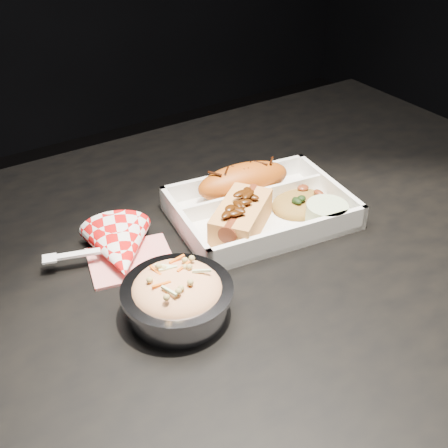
{
  "coord_description": "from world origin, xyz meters",
  "views": [
    {
      "loc": [
        -0.36,
        -0.52,
        1.22
      ],
      "look_at": [
        -0.04,
        -0.02,
        0.81
      ],
      "focal_mm": 45.0,
      "sensor_mm": 36.0,
      "label": 1
    }
  ],
  "objects_px": {
    "dining_table": "(236,293)",
    "foil_coleslaw_cup": "(177,295)",
    "hotdog": "(241,215)",
    "fried_pastry": "(243,181)",
    "napkin_fork": "(120,250)",
    "food_tray": "(260,212)"
  },
  "relations": [
    {
      "from": "dining_table",
      "to": "foil_coleslaw_cup",
      "type": "distance_m",
      "value": 0.2
    },
    {
      "from": "hotdog",
      "to": "fried_pastry",
      "type": "bearing_deg",
      "value": 16.29
    },
    {
      "from": "dining_table",
      "to": "napkin_fork",
      "type": "xyz_separation_m",
      "value": [
        -0.15,
        0.05,
        0.11
      ]
    },
    {
      "from": "dining_table",
      "to": "food_tray",
      "type": "distance_m",
      "value": 0.13
    },
    {
      "from": "food_tray",
      "to": "hotdog",
      "type": "distance_m",
      "value": 0.06
    },
    {
      "from": "napkin_fork",
      "to": "foil_coleslaw_cup",
      "type": "bearing_deg",
      "value": -66.39
    },
    {
      "from": "food_tray",
      "to": "foil_coleslaw_cup",
      "type": "height_order",
      "value": "foil_coleslaw_cup"
    },
    {
      "from": "hotdog",
      "to": "dining_table",
      "type": "bearing_deg",
      "value": -176.47
    },
    {
      "from": "dining_table",
      "to": "napkin_fork",
      "type": "relative_size",
      "value": 7.02
    },
    {
      "from": "fried_pastry",
      "to": "napkin_fork",
      "type": "relative_size",
      "value": 0.88
    },
    {
      "from": "dining_table",
      "to": "fried_pastry",
      "type": "xyz_separation_m",
      "value": [
        0.07,
        0.09,
        0.12
      ]
    },
    {
      "from": "fried_pastry",
      "to": "foil_coleslaw_cup",
      "type": "xyz_separation_m",
      "value": [
        -0.21,
        -0.17,
        -0.0
      ]
    },
    {
      "from": "foil_coleslaw_cup",
      "to": "napkin_fork",
      "type": "height_order",
      "value": "napkin_fork"
    },
    {
      "from": "hotdog",
      "to": "food_tray",
      "type": "bearing_deg",
      "value": -14.18
    },
    {
      "from": "napkin_fork",
      "to": "food_tray",
      "type": "bearing_deg",
      "value": 13.01
    },
    {
      "from": "food_tray",
      "to": "foil_coleslaw_cup",
      "type": "bearing_deg",
      "value": -142.63
    },
    {
      "from": "hotdog",
      "to": "foil_coleslaw_cup",
      "type": "distance_m",
      "value": 0.18
    },
    {
      "from": "foil_coleslaw_cup",
      "to": "napkin_fork",
      "type": "bearing_deg",
      "value": 95.91
    },
    {
      "from": "dining_table",
      "to": "food_tray",
      "type": "height_order",
      "value": "food_tray"
    },
    {
      "from": "hotdog",
      "to": "foil_coleslaw_cup",
      "type": "relative_size",
      "value": 0.97
    },
    {
      "from": "dining_table",
      "to": "food_tray",
      "type": "relative_size",
      "value": 4.41
    },
    {
      "from": "dining_table",
      "to": "napkin_fork",
      "type": "bearing_deg",
      "value": 160.36
    }
  ]
}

